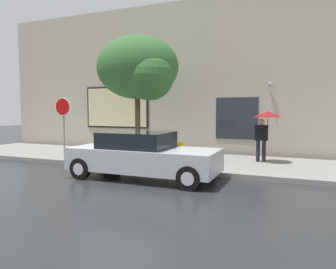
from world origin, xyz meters
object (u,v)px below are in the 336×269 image
(parked_car, at_px, (142,156))
(fire_hydrant, at_px, (180,153))
(street_tree, at_px, (140,69))
(stop_sign, at_px, (63,115))
(pedestrian_with_umbrella, at_px, (266,121))

(parked_car, height_order, fire_hydrant, parked_car)
(street_tree, xyz_separation_m, stop_sign, (-3.16, -0.59, -1.72))
(parked_car, xyz_separation_m, fire_hydrant, (0.50, 1.93, -0.15))
(fire_hydrant, xyz_separation_m, pedestrian_with_umbrella, (2.74, 1.60, 1.12))
(fire_hydrant, height_order, pedestrian_with_umbrella, pedestrian_with_umbrella)
(fire_hydrant, distance_m, street_tree, 3.51)
(pedestrian_with_umbrella, bearing_deg, stop_sign, -166.07)
(fire_hydrant, bearing_deg, stop_sign, -176.61)
(parked_car, height_order, pedestrian_with_umbrella, pedestrian_with_umbrella)
(parked_car, height_order, stop_sign, stop_sign)
(parked_car, bearing_deg, stop_sign, 159.49)
(pedestrian_with_umbrella, distance_m, stop_sign, 7.86)
(parked_car, xyz_separation_m, stop_sign, (-4.39, 1.64, 1.17))
(fire_hydrant, relative_size, stop_sign, 0.33)
(parked_car, bearing_deg, street_tree, 118.79)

